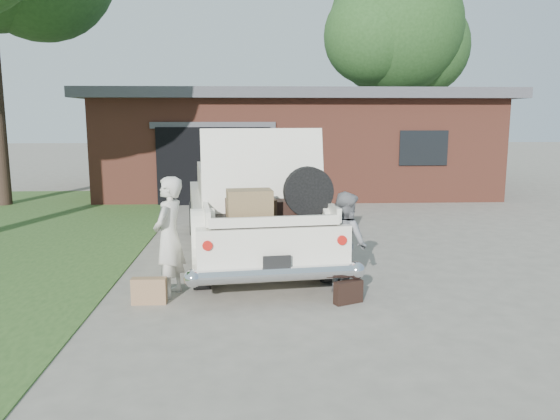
{
  "coord_description": "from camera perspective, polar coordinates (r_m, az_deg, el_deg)",
  "views": [
    {
      "loc": [
        -0.41,
        -7.51,
        2.5
      ],
      "look_at": [
        0.0,
        0.6,
        1.1
      ],
      "focal_mm": 35.0,
      "sensor_mm": 36.0,
      "label": 1
    }
  ],
  "objects": [
    {
      "name": "woman_left",
      "position": [
        7.74,
        -11.52,
        -2.77
      ],
      "size": [
        0.56,
        0.7,
        1.69
      ],
      "primitive_type": "imported",
      "rotation": [
        0.0,
        0.0,
        -1.85
      ],
      "color": "beige",
      "rests_on": "ground"
    },
    {
      "name": "house",
      "position": [
        19.05,
        1.3,
        7.28
      ],
      "size": [
        12.8,
        7.8,
        3.3
      ],
      "color": "brown",
      "rests_on": "ground"
    },
    {
      "name": "ground",
      "position": [
        7.92,
        0.22,
        -8.61
      ],
      "size": [
        90.0,
        90.0,
        0.0
      ],
      "primitive_type": "plane",
      "color": "gray",
      "rests_on": "ground"
    },
    {
      "name": "suitcase_left",
      "position": [
        7.62,
        -13.52,
        -8.22
      ],
      "size": [
        0.47,
        0.15,
        0.36
      ],
      "primitive_type": "cube",
      "rotation": [
        0.0,
        0.0,
        -0.01
      ],
      "color": "#956F4B",
      "rests_on": "ground"
    },
    {
      "name": "suitcase_right",
      "position": [
        7.5,
        7.15,
        -8.52
      ],
      "size": [
        0.42,
        0.28,
        0.31
      ],
      "primitive_type": "cube",
      "rotation": [
        0.0,
        0.0,
        0.43
      ],
      "color": "black",
      "rests_on": "ground"
    },
    {
      "name": "tree_right",
      "position": [
        24.79,
        12.13,
        17.53
      ],
      "size": [
        6.55,
        5.69,
        9.05
      ],
      "color": "#38281E",
      "rests_on": "ground"
    },
    {
      "name": "sedan",
      "position": [
        9.81,
        -3.03,
        -0.04
      ],
      "size": [
        2.84,
        5.86,
        2.32
      ],
      "rotation": [
        0.0,
        0.0,
        0.12
      ],
      "color": "silver",
      "rests_on": "ground"
    },
    {
      "name": "woman_right",
      "position": [
        7.79,
        6.86,
        -3.41
      ],
      "size": [
        0.79,
        0.87,
        1.46
      ],
      "primitive_type": "imported",
      "rotation": [
        0.0,
        0.0,
        1.99
      ],
      "color": "gray",
      "rests_on": "ground"
    }
  ]
}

